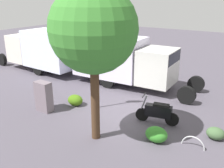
# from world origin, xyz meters

# --- Properties ---
(ground_plane) EXTENTS (60.00, 60.00, 0.00)m
(ground_plane) POSITION_xyz_m (0.00, 0.00, 0.00)
(ground_plane) COLOR #4D4752
(box_truck_near) EXTENTS (7.46, 2.39, 2.78)m
(box_truck_near) POSITION_xyz_m (2.08, -3.47, 1.56)
(box_truck_near) COLOR black
(box_truck_near) RESTS_ON ground
(box_truck_far) EXTENTS (7.00, 2.58, 2.85)m
(box_truck_far) POSITION_xyz_m (8.38, -3.06, 1.58)
(box_truck_far) COLOR black
(box_truck_far) RESTS_ON ground
(motorcycle) EXTENTS (1.80, 0.65, 1.20)m
(motorcycle) POSITION_xyz_m (-1.50, -0.01, 0.52)
(motorcycle) COLOR black
(motorcycle) RESTS_ON ground
(stop_sign) EXTENTS (0.71, 0.33, 3.35)m
(stop_sign) POSITION_xyz_m (1.61, 0.20, 2.24)
(stop_sign) COLOR #9E9EA3
(stop_sign) RESTS_ON ground
(street_tree) EXTENTS (2.96, 2.96, 5.50)m
(street_tree) POSITION_xyz_m (0.01, 2.28, 3.99)
(street_tree) COLOR #47301E
(street_tree) RESTS_ON ground
(utility_cabinet) EXTENTS (0.80, 0.46, 1.39)m
(utility_cabinet) POSITION_xyz_m (3.40, 1.63, 0.70)
(utility_cabinet) COLOR slate
(utility_cabinet) RESTS_ON ground
(bike_rack_hoop) EXTENTS (0.85, 0.09, 0.85)m
(bike_rack_hoop) POSITION_xyz_m (-3.26, 0.98, 0.00)
(bike_rack_hoop) COLOR #B7B7BC
(bike_rack_hoop) RESTS_ON ground
(shrub_near_sign) EXTENTS (0.67, 0.55, 0.46)m
(shrub_near_sign) POSITION_xyz_m (-3.80, -0.01, 0.23)
(shrub_near_sign) COLOR #426039
(shrub_near_sign) RESTS_ON ground
(shrub_mid_verge) EXTENTS (0.82, 0.67, 0.56)m
(shrub_mid_verge) POSITION_xyz_m (-2.01, 1.31, 0.28)
(shrub_mid_verge) COLOR #35872A
(shrub_mid_verge) RESTS_ON ground
(shrub_by_tree) EXTENTS (0.77, 0.63, 0.52)m
(shrub_by_tree) POSITION_xyz_m (2.59, 0.40, 0.26)
(shrub_by_tree) COLOR #436F15
(shrub_by_tree) RESTS_ON ground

